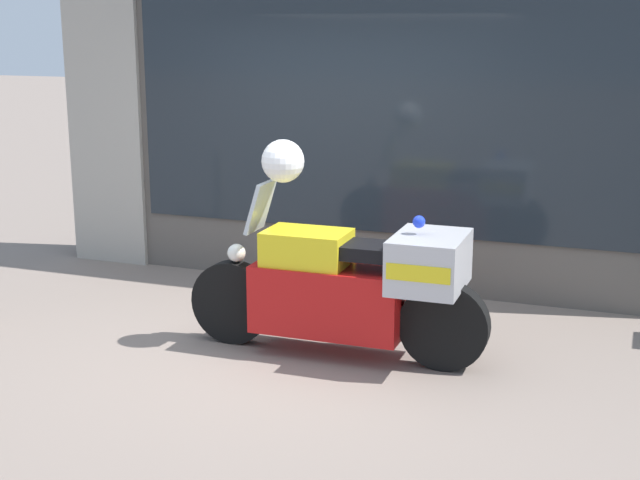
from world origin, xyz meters
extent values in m
plane|color=gray|center=(0.00, 0.00, 0.00)|extent=(60.00, 60.00, 0.00)
cube|color=#56514C|center=(0.00, 2.00, 1.73)|extent=(5.98, 0.40, 3.46)
cube|color=#A39E93|center=(-2.57, 2.03, 1.73)|extent=(0.83, 0.55, 3.46)
cube|color=#1E262D|center=(0.38, 1.79, 1.78)|extent=(4.92, 0.02, 2.46)
cube|color=slate|center=(0.34, 2.01, 0.28)|extent=(4.70, 0.30, 0.55)
cube|color=silver|center=(0.34, 2.15, 1.28)|extent=(4.70, 0.02, 1.50)
cube|color=beige|center=(0.34, 2.01, 2.03)|extent=(4.70, 0.30, 0.03)
cube|color=navy|center=(-1.13, 2.01, 2.07)|extent=(0.18, 0.04, 0.05)
cube|color=#B7B2A8|center=(0.34, 2.01, 2.07)|extent=(0.18, 0.04, 0.05)
cube|color=black|center=(1.82, 2.01, 2.07)|extent=(0.18, 0.04, 0.05)
cube|color=#2D8E42|center=(-0.76, 1.94, 0.69)|extent=(0.19, 0.04, 0.27)
cube|color=#2866B7|center=(1.44, 1.94, 0.69)|extent=(0.19, 0.03, 0.27)
cylinder|color=black|center=(-0.32, 0.03, 0.32)|extent=(0.65, 0.15, 0.64)
cylinder|color=black|center=(1.33, 0.06, 0.32)|extent=(0.65, 0.15, 0.64)
cube|color=#B71414|center=(0.47, 0.04, 0.43)|extent=(1.13, 0.48, 0.50)
cube|color=yellow|center=(0.29, 0.04, 0.79)|extent=(0.62, 0.42, 0.28)
cube|color=black|center=(0.72, 0.05, 0.82)|extent=(0.66, 0.36, 0.10)
cube|color=#B7B7BC|center=(1.21, 0.06, 0.78)|extent=(0.50, 0.67, 0.38)
cube|color=yellow|center=(1.21, 0.06, 0.78)|extent=(0.45, 0.68, 0.11)
cube|color=#B2BCC6|center=(-0.07, 0.04, 1.09)|extent=(0.15, 0.33, 0.38)
sphere|color=white|center=(-0.28, 0.03, 0.72)|extent=(0.14, 0.14, 0.14)
sphere|color=blue|center=(1.13, 0.05, 1.06)|extent=(0.09, 0.09, 0.09)
sphere|color=white|center=(0.11, 0.04, 1.44)|extent=(0.31, 0.31, 0.31)
camera|label=1|loc=(2.61, -5.86, 2.40)|focal=50.00mm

